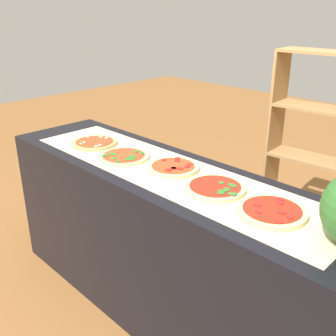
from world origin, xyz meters
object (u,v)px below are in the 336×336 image
object	(u,v)px
pizza_spinach_1	(124,156)
pizza_mushroom_0	(95,143)
pizza_pepperoni_4	(272,211)
pizza_pepperoni_2	(173,167)
pizza_spinach_3	(215,188)

from	to	relation	value
pizza_spinach_1	pizza_mushroom_0	bearing A→B (deg)	176.25
pizza_pepperoni_4	pizza_pepperoni_2	bearing A→B (deg)	175.15
pizza_spinach_1	pizza_pepperoni_2	world-z (taller)	pizza_pepperoni_2
pizza_spinach_3	pizza_mushroom_0	bearing A→B (deg)	-178.69
pizza_spinach_3	pizza_pepperoni_2	bearing A→B (deg)	173.05
pizza_mushroom_0	pizza_spinach_3	world-z (taller)	same
pizza_mushroom_0	pizza_pepperoni_4	xyz separation A→B (m)	(1.24, 0.01, 0.00)
pizza_spinach_1	pizza_pepperoni_4	xyz separation A→B (m)	(0.93, 0.03, 0.00)
pizza_spinach_1	pizza_spinach_3	world-z (taller)	pizza_spinach_3
pizza_pepperoni_2	pizza_spinach_3	bearing A→B (deg)	-6.95
pizza_pepperoni_2	pizza_pepperoni_4	distance (m)	0.62
pizza_spinach_1	pizza_pepperoni_4	distance (m)	0.93
pizza_mushroom_0	pizza_spinach_3	distance (m)	0.94
pizza_spinach_3	pizza_pepperoni_4	distance (m)	0.31
pizza_pepperoni_2	pizza_spinach_3	distance (m)	0.31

